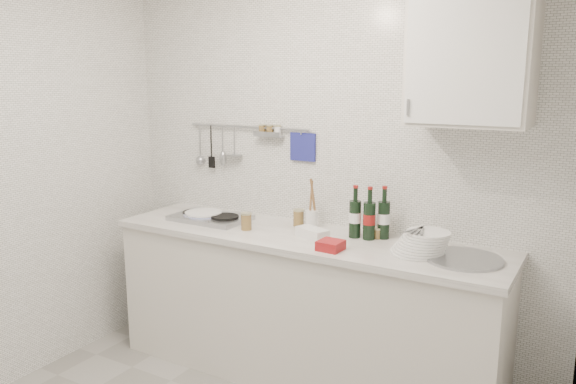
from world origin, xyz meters
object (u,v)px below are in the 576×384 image
object	(u,v)px
wall_cabinet	(472,57)
plate_stack_hob	(202,215)
wine_bottles	(369,213)
plate_stack_sink	(422,243)
utensil_crock	(312,217)

from	to	relation	value
wall_cabinet	plate_stack_hob	size ratio (longest dim) A/B	2.57
wall_cabinet	wine_bottles	distance (m)	1.02
plate_stack_sink	utensil_crock	bearing A→B (deg)	169.00
wall_cabinet	plate_stack_hob	world-z (taller)	wall_cabinet
plate_stack_sink	plate_stack_hob	bearing A→B (deg)	-179.55
wall_cabinet	plate_stack_sink	distance (m)	0.99
plate_stack_sink	utensil_crock	distance (m)	0.76
wall_cabinet	plate_stack_sink	bearing A→B (deg)	-145.10
plate_stack_hob	plate_stack_sink	xyz separation A→B (m)	(1.49, 0.01, 0.03)
wine_bottles	utensil_crock	world-z (taller)	utensil_crock
wall_cabinet	plate_stack_sink	xyz separation A→B (m)	(-0.17, -0.12, -0.97)
wall_cabinet	utensil_crock	bearing A→B (deg)	178.41
plate_stack_sink	wine_bottles	xyz separation A→B (m)	(-0.36, 0.13, 0.10)
plate_stack_hob	utensil_crock	bearing A→B (deg)	11.92
plate_stack_hob	wall_cabinet	bearing A→B (deg)	4.52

